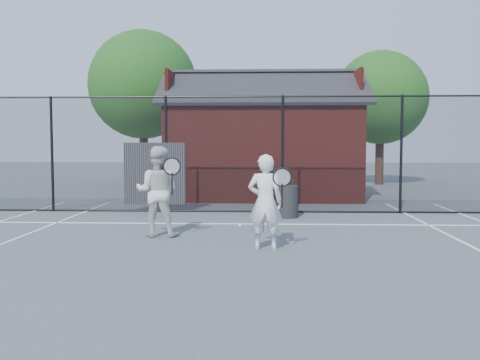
{
  "coord_description": "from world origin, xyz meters",
  "views": [
    {
      "loc": [
        0.51,
        -8.7,
        1.8
      ],
      "look_at": [
        0.07,
        1.26,
        1.1
      ],
      "focal_mm": 40.0,
      "sensor_mm": 36.0,
      "label": 1
    }
  ],
  "objects_px": {
    "chair_right": "(281,192)",
    "waste_bin": "(287,202)",
    "clubhouse": "(263,148)",
    "chair_left": "(285,199)",
    "player_back": "(157,191)",
    "player_front": "(265,202)"
  },
  "relations": [
    {
      "from": "chair_right",
      "to": "waste_bin",
      "type": "relative_size",
      "value": 1.48
    },
    {
      "from": "clubhouse",
      "to": "chair_left",
      "type": "height_order",
      "value": "clubhouse"
    },
    {
      "from": "player_back",
      "to": "chair_left",
      "type": "bearing_deg",
      "value": 46.58
    },
    {
      "from": "chair_right",
      "to": "player_front",
      "type": "bearing_deg",
      "value": -103.56
    },
    {
      "from": "chair_left",
      "to": "waste_bin",
      "type": "distance_m",
      "value": 0.09
    },
    {
      "from": "player_back",
      "to": "player_front",
      "type": "bearing_deg",
      "value": -30.15
    },
    {
      "from": "clubhouse",
      "to": "chair_left",
      "type": "relative_size",
      "value": 7.15
    },
    {
      "from": "chair_left",
      "to": "waste_bin",
      "type": "bearing_deg",
      "value": -0.14
    },
    {
      "from": "chair_left",
      "to": "clubhouse",
      "type": "bearing_deg",
      "value": 95.97
    },
    {
      "from": "chair_left",
      "to": "chair_right",
      "type": "relative_size",
      "value": 0.8
    },
    {
      "from": "clubhouse",
      "to": "waste_bin",
      "type": "xyz_separation_m",
      "value": [
        0.58,
        -4.9,
        -1.22
      ]
    },
    {
      "from": "waste_bin",
      "to": "chair_left",
      "type": "bearing_deg",
      "value": 180.0
    },
    {
      "from": "clubhouse",
      "to": "chair_left",
      "type": "distance_m",
      "value": 5.06
    },
    {
      "from": "player_back",
      "to": "waste_bin",
      "type": "distance_m",
      "value": 3.78
    },
    {
      "from": "player_back",
      "to": "chair_left",
      "type": "relative_size",
      "value": 1.9
    },
    {
      "from": "player_front",
      "to": "chair_left",
      "type": "xyz_separation_m",
      "value": [
        0.48,
        3.89,
        -0.35
      ]
    },
    {
      "from": "chair_left",
      "to": "chair_right",
      "type": "height_order",
      "value": "chair_right"
    },
    {
      "from": "clubhouse",
      "to": "player_front",
      "type": "xyz_separation_m",
      "value": [
        0.04,
        -8.79,
        -0.8
      ]
    },
    {
      "from": "player_front",
      "to": "chair_right",
      "type": "bearing_deg",
      "value": 84.86
    },
    {
      "from": "player_back",
      "to": "chair_right",
      "type": "bearing_deg",
      "value": 52.34
    },
    {
      "from": "chair_left",
      "to": "chair_right",
      "type": "bearing_deg",
      "value": 99.42
    },
    {
      "from": "player_front",
      "to": "chair_left",
      "type": "bearing_deg",
      "value": 82.97
    }
  ]
}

